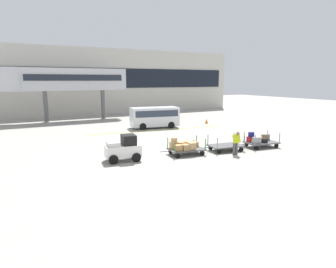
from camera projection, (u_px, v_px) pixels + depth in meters
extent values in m
plane|color=#9E9B91|center=(173.00, 153.00, 19.50)|extent=(120.00, 120.00, 0.00)
cube|color=yellow|center=(160.00, 130.00, 28.58)|extent=(14.21, 1.41, 0.01)
cube|color=#BCB7AD|center=(84.00, 81.00, 41.24)|extent=(47.89, 2.40, 9.30)
cube|color=black|center=(86.00, 78.00, 40.07)|extent=(45.50, 0.12, 2.80)
cube|color=#B7B7BC|center=(74.00, 79.00, 34.84)|extent=(12.28, 2.20, 2.60)
cylinder|color=#B7B7BC|center=(10.00, 79.00, 31.73)|extent=(3.00, 3.00, 2.60)
cube|color=#1E232D|center=(76.00, 78.00, 33.81)|extent=(11.05, 0.08, 0.70)
cylinder|color=#59595B|center=(46.00, 107.00, 33.85)|extent=(0.50, 0.50, 3.62)
cylinder|color=#59595B|center=(103.00, 104.00, 36.96)|extent=(0.50, 0.50, 3.62)
cube|color=white|center=(123.00, 151.00, 17.57)|extent=(2.22, 1.35, 0.70)
cube|color=black|center=(129.00, 140.00, 17.58)|extent=(0.92, 1.08, 0.60)
cube|color=silver|center=(113.00, 144.00, 17.28)|extent=(0.81, 1.01, 0.24)
cylinder|color=black|center=(110.00, 155.00, 17.87)|extent=(0.58, 0.25, 0.56)
cylinder|color=black|center=(113.00, 160.00, 16.91)|extent=(0.58, 0.25, 0.56)
cylinder|color=black|center=(132.00, 153.00, 18.35)|extent=(0.58, 0.25, 0.56)
cylinder|color=black|center=(136.00, 157.00, 17.39)|extent=(0.58, 0.25, 0.56)
cube|color=#4C4C4F|center=(186.00, 149.00, 19.09)|extent=(2.46, 1.67, 0.08)
cylinder|color=#237033|center=(168.00, 143.00, 19.24)|extent=(0.06, 0.06, 0.70)
cylinder|color=#237033|center=(175.00, 147.00, 18.06)|extent=(0.06, 0.06, 0.70)
cylinder|color=#237033|center=(196.00, 140.00, 19.98)|extent=(0.06, 0.06, 0.70)
cylinder|color=#237033|center=(205.00, 144.00, 18.80)|extent=(0.06, 0.06, 0.70)
cylinder|color=black|center=(171.00, 151.00, 19.37)|extent=(0.33, 0.14, 0.32)
cylinder|color=black|center=(178.00, 156.00, 18.28)|extent=(0.33, 0.14, 0.32)
cylinder|color=black|center=(194.00, 149.00, 19.97)|extent=(0.33, 0.14, 0.32)
cylinder|color=black|center=(202.00, 153.00, 18.88)|extent=(0.33, 0.14, 0.32)
cylinder|color=#333333|center=(165.00, 151.00, 18.57)|extent=(0.70, 0.14, 0.05)
cube|color=tan|center=(174.00, 145.00, 19.06)|extent=(0.62, 0.60, 0.46)
cube|color=#A87F4C|center=(178.00, 148.00, 18.47)|extent=(0.48, 0.43, 0.38)
cube|color=tan|center=(181.00, 145.00, 19.29)|extent=(0.50, 0.43, 0.40)
cube|color=#9E7A4C|center=(185.00, 147.00, 18.64)|extent=(0.46, 0.56, 0.38)
cube|color=tan|center=(188.00, 144.00, 19.42)|extent=(0.50, 0.42, 0.43)
cube|color=tan|center=(192.00, 146.00, 18.83)|extent=(0.51, 0.56, 0.46)
cube|color=#9E7A4C|center=(194.00, 144.00, 19.62)|extent=(0.47, 0.44, 0.33)
cube|color=tan|center=(174.00, 140.00, 19.00)|extent=(0.44, 0.42, 0.27)
cube|color=#4C4C4F|center=(226.00, 146.00, 20.14)|extent=(2.46, 1.67, 0.08)
cylinder|color=gray|center=(208.00, 139.00, 20.29)|extent=(0.06, 0.06, 0.70)
cylinder|color=gray|center=(217.00, 143.00, 19.11)|extent=(0.06, 0.06, 0.70)
cylinder|color=gray|center=(234.00, 137.00, 21.03)|extent=(0.06, 0.06, 0.70)
cylinder|color=gray|center=(244.00, 141.00, 19.85)|extent=(0.06, 0.06, 0.70)
cylinder|color=black|center=(210.00, 148.00, 20.42)|extent=(0.33, 0.14, 0.32)
cylinder|color=black|center=(219.00, 151.00, 19.33)|extent=(0.33, 0.14, 0.32)
cylinder|color=black|center=(232.00, 146.00, 21.03)|extent=(0.33, 0.14, 0.32)
cylinder|color=black|center=(241.00, 149.00, 19.93)|extent=(0.33, 0.14, 0.32)
cylinder|color=#333333|center=(207.00, 148.00, 19.62)|extent=(0.70, 0.14, 0.05)
cube|color=#4C4C4F|center=(261.00, 142.00, 21.19)|extent=(2.46, 1.67, 0.08)
cylinder|color=gray|center=(244.00, 137.00, 21.34)|extent=(0.06, 0.06, 0.70)
cylinder|color=gray|center=(255.00, 140.00, 20.16)|extent=(0.06, 0.06, 0.70)
cylinder|color=gray|center=(268.00, 135.00, 22.08)|extent=(0.06, 0.06, 0.70)
cylinder|color=gray|center=(280.00, 138.00, 20.90)|extent=(0.06, 0.06, 0.70)
cylinder|color=black|center=(246.00, 144.00, 21.47)|extent=(0.33, 0.14, 0.32)
cylinder|color=black|center=(257.00, 148.00, 20.38)|extent=(0.33, 0.14, 0.32)
cylinder|color=black|center=(265.00, 143.00, 22.08)|extent=(0.33, 0.14, 0.32)
cylinder|color=black|center=(276.00, 146.00, 20.98)|extent=(0.33, 0.14, 0.32)
cylinder|color=#333333|center=(244.00, 144.00, 20.67)|extent=(0.70, 0.14, 0.05)
cube|color=red|center=(251.00, 139.00, 21.23)|extent=(0.57, 0.38, 0.37)
cube|color=#99999E|center=(257.00, 140.00, 20.63)|extent=(0.64, 0.41, 0.45)
cube|color=orange|center=(258.00, 139.00, 21.46)|extent=(0.61, 0.43, 0.29)
cube|color=black|center=(264.00, 141.00, 20.85)|extent=(0.45, 0.32, 0.29)
cube|color=#726651|center=(266.00, 137.00, 21.70)|extent=(0.58, 0.37, 0.45)
cube|color=navy|center=(251.00, 134.00, 21.16)|extent=(0.39, 0.31, 0.33)
cylinder|color=#4C4C4C|center=(234.00, 149.00, 19.04)|extent=(0.16, 0.16, 0.82)
cylinder|color=#4C4C4C|center=(237.00, 148.00, 19.11)|extent=(0.16, 0.16, 0.82)
cube|color=#D1E51E|center=(237.00, 139.00, 18.86)|extent=(0.44, 0.45, 0.61)
sphere|color=#8C6647|center=(238.00, 133.00, 18.69)|extent=(0.22, 0.22, 0.22)
cube|color=silver|center=(155.00, 117.00, 29.81)|extent=(5.03, 2.59, 1.90)
cube|color=#2D3847|center=(155.00, 113.00, 29.74)|extent=(4.66, 2.58, 0.64)
cylinder|color=black|center=(143.00, 126.00, 28.66)|extent=(0.71, 0.34, 0.68)
cylinder|color=black|center=(171.00, 125.00, 29.64)|extent=(0.71, 0.34, 0.68)
cone|color=orange|center=(207.00, 121.00, 32.89)|extent=(0.36, 0.36, 0.55)
cone|color=#EA590F|center=(194.00, 143.00, 21.56)|extent=(0.36, 0.36, 0.55)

